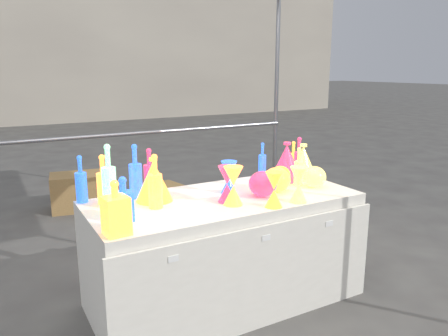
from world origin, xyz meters
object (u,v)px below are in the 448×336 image
hourglass_0 (274,190)px  display_table (225,250)px  bottle_0 (103,179)px  lampshade_0 (154,179)px  cardboard_box_closed (77,191)px  globe_0 (277,181)px  decanter_0 (116,207)px

hourglass_0 → display_table: bearing=117.0°
bottle_0 → hourglass_0: bearing=-32.8°
bottle_0 → hourglass_0: 1.07m
hourglass_0 → lampshade_0: size_ratio=0.78×
lampshade_0 → display_table: bearing=-39.8°
cardboard_box_closed → hourglass_0: (0.65, -2.93, 0.65)m
display_table → cardboard_box_closed: 2.66m
display_table → globe_0: bearing=-8.5°
cardboard_box_closed → hourglass_0: hourglass_0 is taller
bottle_0 → cardboard_box_closed: bearing=83.9°
decanter_0 → lampshade_0: decanter_0 is taller
cardboard_box_closed → hourglass_0: 3.07m
hourglass_0 → cardboard_box_closed: bearing=102.5°
cardboard_box_closed → decanter_0: bearing=-87.1°
bottle_0 → globe_0: 1.16m
display_table → cardboard_box_closed: display_table is taller
display_table → cardboard_box_closed: (-0.48, 2.61, -0.17)m
cardboard_box_closed → globe_0: globe_0 is taller
cardboard_box_closed → bottle_0: size_ratio=1.78×
hourglass_0 → globe_0: (0.22, 0.27, -0.03)m
globe_0 → lampshade_0: (-0.82, 0.22, 0.07)m
globe_0 → display_table: bearing=171.5°
globe_0 → lampshade_0: bearing=164.9°
bottle_0 → lampshade_0: 0.32m
globe_0 → lampshade_0: lampshade_0 is taller
display_table → bottle_0: bottle_0 is taller
cardboard_box_closed → bottle_0: bottle_0 is taller
bottle_0 → globe_0: size_ratio=1.66×
hourglass_0 → globe_0: hourglass_0 is taller
display_table → globe_0: size_ratio=9.59×
lampshade_0 → decanter_0: bearing=-148.2°
decanter_0 → globe_0: size_ratio=1.52×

